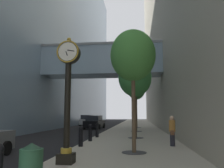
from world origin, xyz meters
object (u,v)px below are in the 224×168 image
(bollard_third, at_px, (67,141))
(street_tree_mid_far, at_px, (136,76))
(bollard_fourth, at_px, (81,136))
(street_tree_far, at_px, (136,90))
(street_tree_near, at_px, (133,56))
(trash_bin, at_px, (31,166))
(street_clock, at_px, (68,92))
(car_silver_near, at_px, (87,120))
(bollard_fifth, at_px, (90,132))
(pedestrian_walking, at_px, (172,130))
(bollard_sixth, at_px, (97,130))
(street_tree_mid_near, at_px, (135,78))
(car_black_far, at_px, (94,122))

(bollard_third, distance_m, street_tree_mid_far, 14.54)
(bollard_fourth, height_order, street_tree_far, street_tree_far)
(street_tree_near, distance_m, trash_bin, 6.97)
(street_clock, relative_size, street_tree_far, 0.74)
(bollard_fourth, relative_size, car_silver_near, 0.25)
(bollard_fifth, distance_m, street_tree_far, 15.67)
(street_clock, xyz_separation_m, street_tree_mid_far, (2.30, 15.09, 3.03))
(street_tree_near, height_order, pedestrian_walking, street_tree_near)
(street_tree_far, relative_size, trash_bin, 5.83)
(street_tree_mid_far, bearing_deg, bollard_sixth, -114.91)
(bollard_sixth, relative_size, car_silver_near, 0.25)
(bollard_fourth, bearing_deg, bollard_third, -90.00)
(street_tree_mid_near, xyz_separation_m, car_silver_near, (-7.93, 19.58, -3.66))
(bollard_fifth, bearing_deg, street_tree_far, 79.17)
(bollard_fifth, xyz_separation_m, car_silver_near, (-5.09, 21.82, 0.13))
(bollard_third, bearing_deg, bollard_sixth, 90.00)
(street_clock, xyz_separation_m, street_tree_mid_near, (2.30, 8.80, 1.86))
(street_clock, height_order, bollard_third, street_clock)
(street_clock, height_order, car_silver_near, street_clock)
(street_tree_mid_near, bearing_deg, car_black_far, 113.62)
(street_clock, distance_m, car_silver_near, 28.99)
(street_tree_far, bearing_deg, bollard_fourth, -99.34)
(pedestrian_walking, relative_size, car_silver_near, 0.38)
(street_tree_mid_far, relative_size, pedestrian_walking, 4.40)
(street_clock, bearing_deg, bollard_third, 107.27)
(street_clock, relative_size, bollard_sixth, 4.26)
(car_silver_near, bearing_deg, bollard_third, -79.19)
(bollard_fifth, xyz_separation_m, car_black_far, (-2.52, 14.49, 0.11))
(bollard_fifth, relative_size, trash_bin, 1.01)
(pedestrian_walking, distance_m, car_black_far, 17.82)
(bollard_fifth, xyz_separation_m, street_tree_near, (2.84, -4.05, 3.83))
(street_tree_mid_near, distance_m, car_black_far, 13.87)
(street_tree_near, bearing_deg, bollard_third, -164.34)
(car_silver_near, bearing_deg, pedestrian_walking, -67.13)
(pedestrian_walking, height_order, car_silver_near, pedestrian_walking)
(bollard_fifth, xyz_separation_m, bollard_sixth, (0.00, 2.42, 0.00))
(bollard_fourth, distance_m, pedestrian_walking, 4.90)
(bollard_fourth, bearing_deg, street_tree_mid_far, 75.49)
(trash_bin, distance_m, car_silver_near, 31.77)
(street_tree_far, bearing_deg, street_clock, -96.15)
(bollard_third, bearing_deg, street_tree_mid_far, 78.03)
(bollard_third, height_order, bollard_fifth, same)
(bollard_third, relative_size, street_tree_mid_near, 0.18)
(street_tree_mid_near, bearing_deg, street_clock, -104.68)
(bollard_fourth, distance_m, street_tree_far, 17.98)
(bollard_fourth, xyz_separation_m, street_tree_mid_near, (2.84, 4.66, 3.79))
(bollard_fourth, relative_size, street_tree_far, 0.17)
(street_tree_mid_far, bearing_deg, bollard_fourth, -104.51)
(bollard_fifth, height_order, car_silver_near, car_silver_near)
(street_clock, height_order, pedestrian_walking, street_clock)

